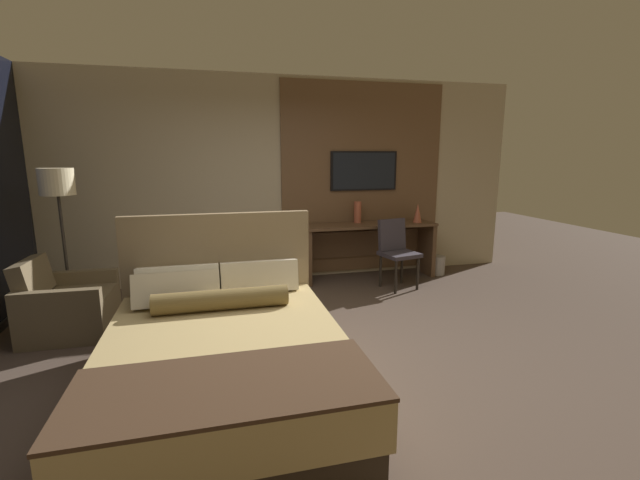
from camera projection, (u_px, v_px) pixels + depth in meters
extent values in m
plane|color=#4C3D33|center=(320.00, 359.00, 3.73)|extent=(16.00, 16.00, 0.00)
cube|color=#BCAD8E|center=(273.00, 180.00, 5.93)|extent=(7.20, 0.06, 2.80)
cube|color=brown|center=(363.00, 179.00, 6.20)|extent=(2.39, 0.03, 2.70)
cube|color=#33281E|center=(227.00, 389.00, 3.05)|extent=(1.60, 2.04, 0.22)
cube|color=tan|center=(225.00, 356.00, 3.00)|extent=(1.65, 2.11, 0.29)
cube|color=#422D1E|center=(229.00, 385.00, 2.32)|extent=(1.67, 0.74, 0.02)
cube|color=#7F6B4C|center=(220.00, 279.00, 3.99)|extent=(1.69, 0.08, 1.23)
cube|color=beige|center=(179.00, 282.00, 3.76)|extent=(0.69, 0.23, 0.31)
cube|color=beige|center=(259.00, 276.00, 3.93)|extent=(0.69, 0.23, 0.31)
cube|color=beige|center=(177.00, 289.00, 3.56)|extent=(0.69, 0.25, 0.32)
cylinder|color=brown|center=(222.00, 300.00, 3.46)|extent=(1.07, 0.17, 0.17)
cube|color=brown|center=(369.00, 225.00, 6.05)|extent=(1.89, 0.53, 0.03)
cube|color=brown|center=(306.00, 256.00, 5.90)|extent=(0.06, 0.48, 0.76)
cube|color=brown|center=(426.00, 248.00, 6.35)|extent=(0.06, 0.48, 0.76)
cube|color=brown|center=(363.00, 243.00, 6.34)|extent=(1.77, 0.02, 0.38)
cube|color=black|center=(364.00, 171.00, 6.15)|extent=(0.99, 0.04, 0.56)
cube|color=black|center=(364.00, 171.00, 6.13)|extent=(0.93, 0.01, 0.51)
cube|color=#38333D|center=(400.00, 254.00, 5.62)|extent=(0.52, 0.51, 0.05)
cube|color=#38333D|center=(392.00, 235.00, 5.73)|extent=(0.42, 0.19, 0.42)
cylinder|color=black|center=(396.00, 277.00, 5.44)|extent=(0.04, 0.04, 0.44)
cylinder|color=black|center=(418.00, 274.00, 5.60)|extent=(0.04, 0.04, 0.44)
cylinder|color=black|center=(381.00, 271.00, 5.73)|extent=(0.04, 0.04, 0.44)
cylinder|color=black|center=(402.00, 268.00, 5.89)|extent=(0.04, 0.04, 0.44)
cube|color=brown|center=(72.00, 313.00, 4.26)|extent=(0.77, 0.61, 0.40)
cube|color=brown|center=(32.00, 278.00, 4.11)|extent=(0.21, 0.60, 0.38)
cube|color=brown|center=(58.00, 319.00, 3.91)|extent=(0.76, 0.12, 0.54)
cube|color=brown|center=(82.00, 295.00, 4.57)|extent=(0.76, 0.12, 0.54)
cylinder|color=#282623|center=(73.00, 314.00, 4.73)|extent=(0.28, 0.28, 0.03)
cylinder|color=#332D28|center=(65.00, 255.00, 4.60)|extent=(0.03, 0.03, 1.37)
cylinder|color=beige|center=(57.00, 182.00, 4.44)|extent=(0.34, 0.34, 0.28)
cylinder|color=#B2563D|center=(358.00, 212.00, 6.09)|extent=(0.10, 0.10, 0.30)
cone|color=#B2563D|center=(418.00, 213.00, 6.13)|extent=(0.12, 0.12, 0.27)
cube|color=maroon|center=(389.00, 221.00, 6.15)|extent=(0.23, 0.17, 0.03)
cylinder|color=gray|center=(437.00, 265.00, 6.33)|extent=(0.22, 0.22, 0.28)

